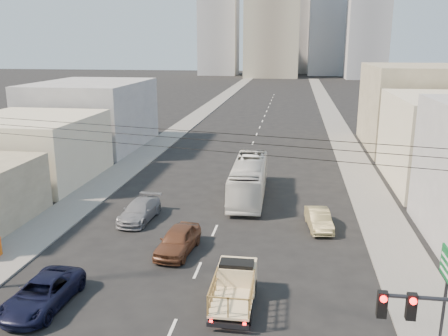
% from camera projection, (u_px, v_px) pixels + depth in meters
% --- Properties ---
extents(sidewalk_left, '(3.50, 180.00, 0.12)m').
position_uv_depth(sidewalk_left, '(202.00, 113.00, 87.93)').
color(sidewalk_left, slate).
rests_on(sidewalk_left, ground).
extents(sidewalk_right, '(3.50, 180.00, 0.12)m').
position_uv_depth(sidewalk_right, '(331.00, 115.00, 84.61)').
color(sidewalk_right, slate).
rests_on(sidewalk_right, ground).
extents(lane_dashes, '(0.15, 104.00, 0.01)m').
position_uv_depth(lane_dashes, '(258.00, 131.00, 70.02)').
color(lane_dashes, silver).
rests_on(lane_dashes, ground).
extents(flatbed_pickup, '(1.95, 4.41, 1.90)m').
position_uv_depth(flatbed_pickup, '(235.00, 285.00, 23.16)').
color(flatbed_pickup, beige).
rests_on(flatbed_pickup, ground).
extents(navy_pickup, '(2.59, 5.22, 1.42)m').
position_uv_depth(navy_pickup, '(42.00, 294.00, 23.08)').
color(navy_pickup, black).
rests_on(navy_pickup, ground).
extents(city_bus, '(2.82, 11.17, 3.10)m').
position_uv_depth(city_bus, '(249.00, 179.00, 39.54)').
color(city_bus, silver).
rests_on(city_bus, ground).
extents(sedan_brown, '(2.36, 4.85, 1.59)m').
position_uv_depth(sedan_brown, '(178.00, 240.00, 29.12)').
color(sedan_brown, '#59311F').
rests_on(sedan_brown, ground).
extents(sedan_tan, '(1.97, 4.26, 1.35)m').
position_uv_depth(sedan_tan, '(319.00, 219.00, 32.92)').
color(sedan_tan, '#8D8152').
rests_on(sedan_tan, ground).
extents(sedan_grey, '(2.34, 5.07, 1.44)m').
position_uv_depth(sedan_grey, '(140.00, 211.00, 34.49)').
color(sedan_grey, slate).
rests_on(sedan_grey, ground).
extents(green_sign, '(0.18, 1.60, 5.00)m').
position_uv_depth(green_sign, '(447.00, 279.00, 18.23)').
color(green_sign, '#2D2D33').
rests_on(green_sign, ground).
extents(overhead_wires, '(23.01, 5.02, 0.72)m').
position_uv_depth(overhead_wires, '(161.00, 137.00, 18.48)').
color(overhead_wires, black).
rests_on(overhead_wires, ground).
extents(bldg_right_far, '(12.00, 16.00, 10.00)m').
position_uv_depth(bldg_right_far, '(418.00, 107.00, 57.31)').
color(bldg_right_far, gray).
rests_on(bldg_right_far, ground).
extents(bldg_left_mid, '(11.00, 12.00, 6.00)m').
position_uv_depth(bldg_left_mid, '(32.00, 149.00, 44.21)').
color(bldg_left_mid, beige).
rests_on(bldg_left_mid, ground).
extents(bldg_left_far, '(12.00, 16.00, 8.00)m').
position_uv_depth(bldg_left_far, '(92.00, 115.00, 58.37)').
color(bldg_left_far, gray).
rests_on(bldg_left_far, ground).
extents(midrise_ne, '(16.00, 16.00, 40.00)m').
position_uv_depth(midrise_ne, '(330.00, 24.00, 188.64)').
color(midrise_ne, '#93959C').
rests_on(midrise_ne, ground).
extents(midrise_nw, '(15.00, 15.00, 34.00)m').
position_uv_depth(midrise_nw, '(219.00, 32.00, 190.84)').
color(midrise_nw, '#93959C').
rests_on(midrise_nw, ground).
extents(midrise_back, '(18.00, 18.00, 44.00)m').
position_uv_depth(midrise_back, '(299.00, 21.00, 204.17)').
color(midrise_back, gray).
rests_on(midrise_back, ground).
extents(midrise_east, '(14.00, 14.00, 28.00)m').
position_uv_depth(midrise_east, '(367.00, 39.00, 169.34)').
color(midrise_east, '#93959C').
rests_on(midrise_east, ground).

